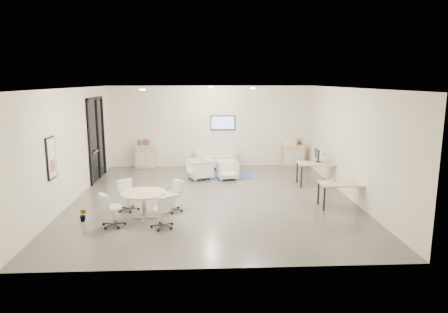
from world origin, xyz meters
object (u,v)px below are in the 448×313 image
sideboard_left (145,156)px  armchair_right (228,169)px  loveseat (216,160)px  round_table (144,196)px  desk_rear (319,165)px  armchair_left (199,168)px  desk_front (344,186)px  sideboard_right (293,156)px

sideboard_left → armchair_right: 3.73m
loveseat → round_table: size_ratio=1.46×
desk_rear → round_table: (-5.29, -3.04, -0.07)m
loveseat → sideboard_left: bearing=175.0°
armchair_left → desk_rear: 4.09m
sideboard_left → desk_front: size_ratio=0.70×
sideboard_right → loveseat: 3.12m
armchair_right → round_table: size_ratio=0.64×
sideboard_left → loveseat: 2.78m
armchair_left → desk_rear: bearing=53.4°
armchair_left → desk_rear: size_ratio=0.53×
sideboard_right → armchair_left: 4.20m
loveseat → desk_front: 6.13m
armchair_right → sideboard_right: bearing=28.1°
sideboard_right → armchair_right: bearing=-143.8°
sideboard_left → round_table: size_ratio=0.82×
sideboard_right → desk_front: bearing=-87.8°
armchair_left → round_table: (-1.33, -4.04, 0.20)m
loveseat → armchair_left: (-0.62, -1.75, 0.06)m
sideboard_left → loveseat: sideboard_left is taller
loveseat → desk_rear: bearing=-40.9°
sideboard_right → round_table: (-5.07, -5.96, 0.16)m
desk_front → desk_rear: bearing=89.4°
armchair_left → sideboard_left: bearing=-154.3°
sideboard_right → loveseat: size_ratio=0.54×
sideboard_right → desk_front: 5.32m
armchair_right → round_table: 4.58m
armchair_right → loveseat: bearing=93.1°
sideboard_left → desk_front: bearing=-41.1°
armchair_left → loveseat: bearing=138.0°
loveseat → sideboard_right: bearing=1.6°
loveseat → armchair_right: 1.88m
armchair_right → round_table: bearing=-128.6°
armchair_left → armchair_right: size_ratio=1.10×
sideboard_left → armchair_right: sideboard_left is taller
sideboard_left → desk_rear: sideboard_left is taller
desk_rear → desk_front: 2.40m
sideboard_left → round_table: bearing=-82.2°
loveseat → desk_front: (3.32, -5.14, 0.28)m
desk_front → armchair_right: bearing=131.7°
loveseat → round_table: bearing=-110.1°
sideboard_right → sideboard_left: bearing=180.0°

